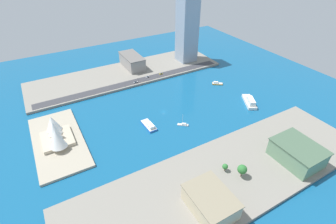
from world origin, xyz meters
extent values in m
plane|color=#145684|center=(0.00, 0.00, 0.00)|extent=(440.00, 440.00, 0.00)
cube|color=gray|center=(-95.91, 0.00, 1.27)|extent=(70.00, 240.00, 2.53)
cube|color=gray|center=(95.91, 0.00, 1.27)|extent=(70.00, 240.00, 2.53)
cube|color=#A89E89|center=(4.63, 99.92, 1.00)|extent=(87.49, 39.28, 2.00)
cube|color=#38383D|center=(68.97, 0.00, 2.61)|extent=(11.57, 228.00, 0.15)
cube|color=silver|center=(-30.44, -86.20, 1.50)|extent=(28.13, 20.87, 2.99)
cone|color=silver|center=(-17.79, -93.19, 1.50)|extent=(3.66, 3.66, 2.70)
cube|color=white|center=(-34.13, -84.17, 5.32)|extent=(15.39, 11.81, 4.65)
cube|color=beige|center=(-30.44, -86.20, 3.04)|extent=(27.01, 20.04, 0.10)
cube|color=white|center=(-28.38, -5.03, 0.48)|extent=(8.37, 9.61, 0.97)
cone|color=white|center=(-25.12, -0.87, 0.48)|extent=(1.22, 1.22, 0.87)
cube|color=white|center=(-28.96, -5.77, 1.62)|extent=(4.24, 4.52, 1.30)
cube|color=beige|center=(-28.38, -5.03, 1.02)|extent=(8.03, 9.23, 0.10)
cylinder|color=silver|center=(-28.07, -4.63, 6.71)|extent=(0.24, 0.24, 11.49)
cube|color=blue|center=(-14.04, 23.25, 0.94)|extent=(20.03, 8.27, 1.88)
cone|color=blue|center=(-3.64, 23.59, 0.94)|extent=(1.74, 1.74, 1.69)
cube|color=white|center=(-17.53, 23.14, 3.29)|extent=(9.30, 4.92, 2.83)
cube|color=beige|center=(-14.04, 23.25, 1.93)|extent=(19.23, 7.94, 0.10)
cube|color=orange|center=(18.90, -83.55, 0.64)|extent=(10.77, 12.42, 1.28)
cone|color=orange|center=(15.17, -88.69, 0.64)|extent=(1.61, 1.61, 1.15)
cube|color=white|center=(20.08, -81.92, 2.26)|extent=(5.50, 6.04, 1.96)
cube|color=beige|center=(18.90, -83.55, 1.33)|extent=(10.34, 11.92, 0.10)
cube|color=#C6B793|center=(-111.64, 27.98, 8.65)|extent=(30.89, 23.32, 12.23)
cube|color=gray|center=(-111.64, 27.98, 15.17)|extent=(32.13, 24.26, 0.80)
cube|color=slate|center=(-110.21, -55.01, 9.46)|extent=(33.86, 26.66, 13.84)
cube|color=#47624A|center=(-110.21, -55.01, 16.78)|extent=(35.21, 27.73, 0.80)
cube|color=#8C9EB2|center=(94.08, -87.25, 43.58)|extent=(22.41, 22.89, 82.09)
cube|color=gray|center=(108.95, -12.86, 10.12)|extent=(42.02, 20.16, 15.16)
cube|color=slate|center=(108.95, -12.86, 18.10)|extent=(43.70, 20.97, 0.80)
cylinder|color=black|center=(70.41, -15.05, 3.00)|extent=(0.27, 0.65, 0.64)
cylinder|color=black|center=(71.92, -15.10, 3.00)|extent=(0.27, 0.65, 0.64)
cylinder|color=black|center=(70.32, -18.05, 3.00)|extent=(0.27, 0.65, 0.64)
cylinder|color=black|center=(71.83, -18.09, 3.00)|extent=(0.27, 0.65, 0.64)
cube|color=white|center=(71.12, -16.57, 3.32)|extent=(1.84, 4.33, 0.84)
cube|color=#262D38|center=(71.12, -16.79, 4.04)|extent=(1.58, 2.44, 0.59)
cylinder|color=black|center=(69.88, -33.70, 3.00)|extent=(0.25, 0.64, 0.64)
cylinder|color=black|center=(71.54, -33.69, 3.00)|extent=(0.25, 0.64, 0.64)
cylinder|color=black|center=(69.89, -36.70, 3.00)|extent=(0.25, 0.64, 0.64)
cylinder|color=black|center=(71.55, -36.70, 3.00)|extent=(0.25, 0.64, 0.64)
cube|color=yellow|center=(70.71, -35.20, 3.26)|extent=(1.87, 4.30, 0.71)
cube|color=#262D38|center=(70.71, -35.41, 3.94)|extent=(1.64, 2.41, 0.65)
cylinder|color=black|center=(66.47, -0.32, 3.00)|extent=(0.25, 0.64, 0.64)
cylinder|color=black|center=(64.84, -0.31, 3.00)|extent=(0.25, 0.64, 0.64)
cylinder|color=black|center=(66.49, 3.10, 3.00)|extent=(0.25, 0.64, 0.64)
cylinder|color=black|center=(64.85, 3.10, 3.00)|extent=(0.25, 0.64, 0.64)
cube|color=#B7B7BC|center=(65.66, 1.39, 3.28)|extent=(1.85, 4.89, 0.76)
cube|color=#262D38|center=(65.66, 1.64, 3.94)|extent=(1.62, 2.74, 0.56)
cylinder|color=black|center=(62.32, -0.22, 5.28)|extent=(0.18, 0.18, 5.50)
cube|color=black|center=(62.32, -0.22, 8.53)|extent=(0.36, 0.36, 1.00)
sphere|color=red|center=(62.32, -0.22, 8.88)|extent=(0.24, 0.24, 0.24)
sphere|color=yellow|center=(62.32, -0.22, 8.53)|extent=(0.24, 0.24, 0.24)
sphere|color=green|center=(62.32, -0.22, 8.18)|extent=(0.24, 0.24, 0.24)
cube|color=#BCAD93|center=(4.63, 99.92, 3.50)|extent=(28.15, 24.75, 3.00)
cone|color=white|center=(-7.56, 99.92, 13.14)|extent=(15.21, 12.69, 18.16)
cone|color=white|center=(-3.68, 99.92, 12.03)|extent=(10.17, 8.51, 15.00)
cone|color=white|center=(4.63, 99.92, 13.01)|extent=(11.19, 9.22, 17.06)
cone|color=white|center=(11.38, 99.92, 10.53)|extent=(13.57, 11.55, 13.20)
cone|color=white|center=(17.33, 99.92, 11.51)|extent=(14.87, 13.07, 14.83)
cylinder|color=brown|center=(-101.96, -7.35, 4.75)|extent=(0.50, 0.50, 4.43)
sphere|color=#2D7233|center=(-101.96, -7.35, 9.68)|extent=(6.79, 6.79, 6.79)
cylinder|color=brown|center=(-92.16, -0.60, 3.91)|extent=(0.50, 0.50, 2.76)
sphere|color=#2D7233|center=(-92.16, -0.60, 6.96)|extent=(4.18, 4.18, 4.18)
camera|label=1|loc=(-182.03, 98.06, 143.32)|focal=26.85mm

